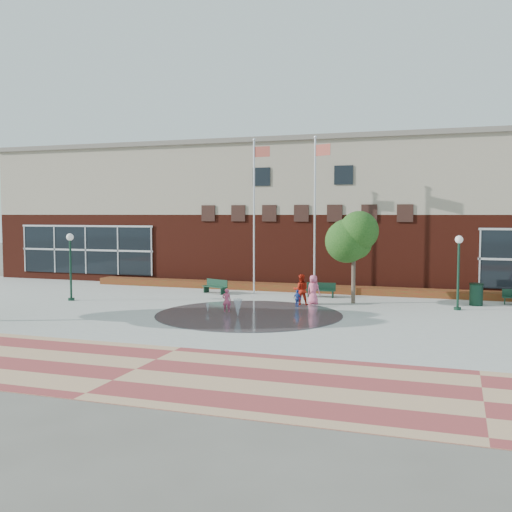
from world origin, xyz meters
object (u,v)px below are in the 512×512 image
(flagpole_right, at_px, (316,207))
(child_splash, at_px, (227,301))
(flagpole_left, at_px, (255,208))
(trash_can, at_px, (476,294))
(bench_left, at_px, (215,289))

(flagpole_right, bearing_deg, child_splash, -87.82)
(flagpole_right, bearing_deg, flagpole_left, -153.16)
(flagpole_right, xyz_separation_m, child_splash, (-2.61, -6.71, -4.36))
(flagpole_right, relative_size, trash_can, 7.85)
(flagpole_left, height_order, trash_can, flagpole_left)
(flagpole_left, height_order, bench_left, flagpole_left)
(bench_left, bearing_deg, child_splash, -40.45)
(flagpole_left, xyz_separation_m, child_splash, (0.83, -6.51, -4.32))
(trash_can, bearing_deg, flagpole_left, 177.08)
(bench_left, bearing_deg, flagpole_left, 37.80)
(child_splash, bearing_deg, bench_left, -81.48)
(flagpole_right, height_order, bench_left, flagpole_right)
(flagpole_left, relative_size, bench_left, 5.24)
(trash_can, height_order, child_splash, same)
(bench_left, relative_size, trash_can, 1.49)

